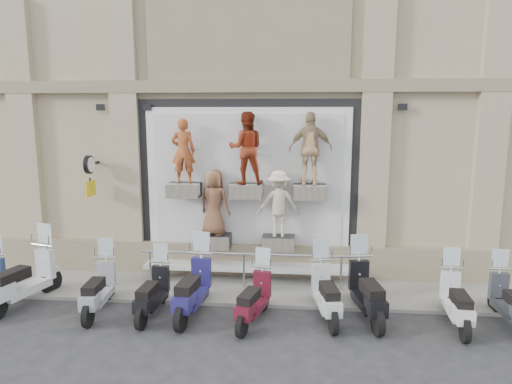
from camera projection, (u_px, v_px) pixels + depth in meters
The scene contains 15 objects.
ground at pixel (232, 328), 9.04m from camera, with size 90.00×90.00×0.00m, color #29292C.
sidewalk at pixel (244, 287), 11.10m from camera, with size 16.00×2.20×0.08m, color #98958F.
building at pixel (261, 57), 14.87m from camera, with size 14.00×8.60×12.00m, color tan, non-canonical shape.
shop_vitrine at pixel (251, 186), 11.31m from camera, with size 5.60×0.83×4.30m.
guard_rail at pixel (244, 271), 10.93m from camera, with size 5.06×0.10×0.93m, color #9EA0A5, non-canonical shape.
clock_sign_bracket at pixel (90, 170), 11.32m from camera, with size 0.10×0.80×1.02m.
scooter_b at pixel (22, 269), 9.94m from camera, with size 0.62×2.12×1.72m, color #B8BABF, non-canonical shape.
scooter_c at pixel (98, 280), 9.64m from camera, with size 0.53×1.82×1.48m, color gray, non-canonical shape.
scooter_d at pixel (152, 284), 9.50m from camera, with size 0.51×1.74×1.41m, color black, non-canonical shape.
scooter_e at pixel (192, 278), 9.49m from camera, with size 0.59×2.02×1.64m, color navy, non-canonical shape.
scooter_f at pixel (254, 290), 9.17m from camera, with size 0.51×1.75×1.42m, color #4E0D1C, non-canonical shape.
scooter_g at pixel (326, 284), 9.35m from camera, with size 0.55×1.87×1.52m, color silver, non-canonical shape.
scooter_h at pixel (367, 281), 9.33m from camera, with size 0.58×2.00×1.63m, color black, non-canonical shape.
scooter_i at pixel (457, 292), 9.01m from camera, with size 0.52×1.80×1.46m, color silver, non-canonical shape.
scooter_j at pixel (511, 293), 9.00m from camera, with size 0.51×1.76×1.43m, color #30363B, non-canonical shape.
Camera 1 is at (1.21, -8.36, 4.23)m, focal length 32.00 mm.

